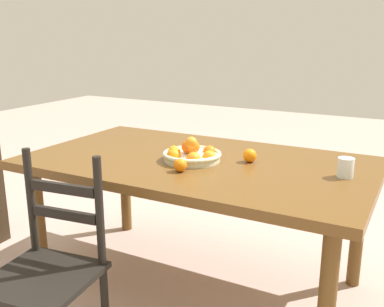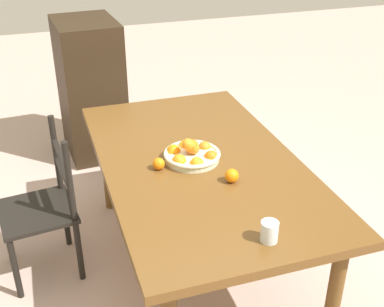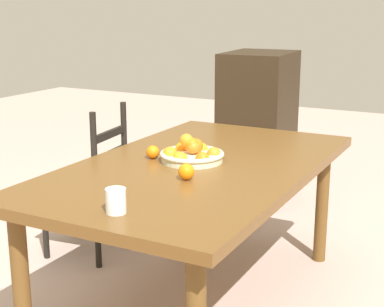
# 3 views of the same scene
# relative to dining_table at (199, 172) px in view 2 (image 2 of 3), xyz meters

# --- Properties ---
(ground_plane) EXTENTS (12.00, 12.00, 0.00)m
(ground_plane) POSITION_rel_dining_table_xyz_m (0.00, 0.00, -0.67)
(ground_plane) COLOR #BCA094
(dining_table) EXTENTS (1.85, 1.06, 0.75)m
(dining_table) POSITION_rel_dining_table_xyz_m (0.00, 0.00, 0.00)
(dining_table) COLOR brown
(dining_table) RESTS_ON ground
(chair_near_window) EXTENTS (0.46, 0.46, 0.92)m
(chair_near_window) POSITION_rel_dining_table_xyz_m (0.26, 0.86, -0.24)
(chair_near_window) COLOR black
(chair_near_window) RESTS_ON ground
(cabinet) EXTENTS (0.67, 0.52, 1.15)m
(cabinet) POSITION_rel_dining_table_xyz_m (1.74, 0.37, -0.10)
(cabinet) COLOR black
(cabinet) RESTS_ON ground
(fruit_bowl) EXTENTS (0.32, 0.32, 0.14)m
(fruit_bowl) POSITION_rel_dining_table_xyz_m (0.01, 0.04, 0.11)
(fruit_bowl) COLOR beige
(fruit_bowl) RESTS_ON dining_table
(orange_loose_0) EXTENTS (0.07, 0.07, 0.07)m
(orange_loose_0) POSITION_rel_dining_table_xyz_m (-0.03, 0.24, 0.11)
(orange_loose_0) COLOR orange
(orange_loose_0) RESTS_ON dining_table
(orange_loose_1) EXTENTS (0.07, 0.07, 0.07)m
(orange_loose_1) POSITION_rel_dining_table_xyz_m (-0.27, -0.08, 0.11)
(orange_loose_1) COLOR orange
(orange_loose_1) RESTS_ON dining_table
(drinking_glass) EXTENTS (0.08, 0.08, 0.09)m
(drinking_glass) POSITION_rel_dining_table_xyz_m (-0.76, -0.05, 0.12)
(drinking_glass) COLOR silver
(drinking_glass) RESTS_ON dining_table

